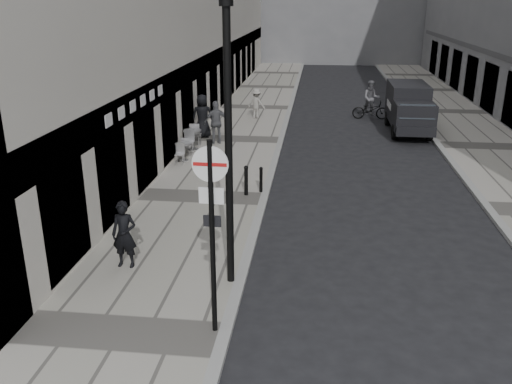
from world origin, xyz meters
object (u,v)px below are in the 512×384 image
walking_man (124,235)px  cyclist (371,104)px  sign_post (212,214)px  panel_van (409,106)px  lamppost (228,131)px

walking_man → cyclist: size_ratio=0.80×
sign_post → cyclist: sign_post is taller
walking_man → panel_van: size_ratio=0.34×
sign_post → lamppost: lamppost is taller
lamppost → walking_man: bearing=170.9°
sign_post → panel_van: size_ratio=0.79×
panel_van → cyclist: size_ratio=2.34×
cyclist → lamppost: bearing=-103.8°
walking_man → sign_post: bearing=-41.1°
lamppost → sign_post: bearing=-90.0°
walking_man → cyclist: 19.58m
walking_man → panel_van: panel_van is taller
walking_man → lamppost: bearing=-7.8°
walking_man → panel_van: bearing=61.5°
panel_van → sign_post: bearing=-108.9°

